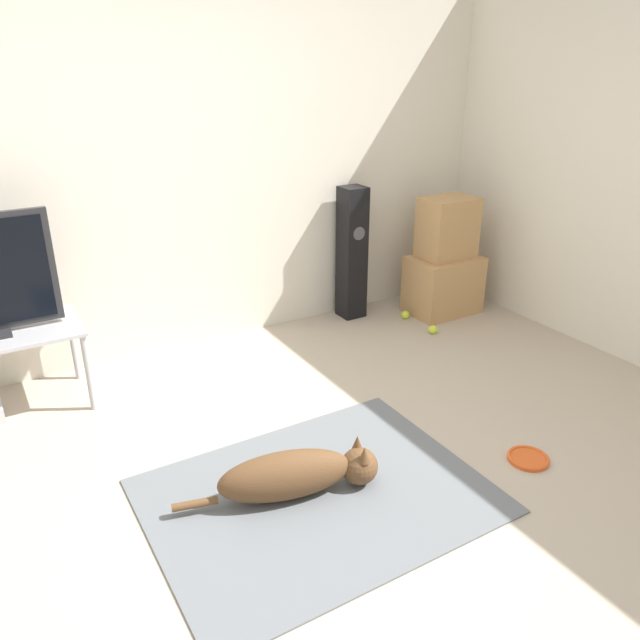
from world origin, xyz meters
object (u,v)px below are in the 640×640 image
cardboard_box_upper (447,228)px  tennis_ball_near_speaker (433,329)px  tennis_ball_by_boxes (405,315)px  frisbee (528,458)px  dog (298,474)px  cardboard_box_lower (443,285)px  floor_speaker (352,253)px

cardboard_box_upper → tennis_ball_near_speaker: 0.82m
tennis_ball_by_boxes → cardboard_box_upper: bearing=-2.7°
frisbee → cardboard_box_upper: bearing=61.7°
frisbee → tennis_ball_by_boxes: tennis_ball_by_boxes is taller
cardboard_box_upper → tennis_ball_by_boxes: bearing=177.3°
dog → frisbee: bearing=-17.5°
dog → cardboard_box_lower: (2.13, 1.43, 0.10)m
cardboard_box_lower → tennis_ball_by_boxes: cardboard_box_lower is taller
cardboard_box_lower → tennis_ball_by_boxes: bearing=175.3°
frisbee → tennis_ball_by_boxes: 1.93m
cardboard_box_upper → floor_speaker: bearing=156.2°
dog → tennis_ball_by_boxes: bearing=39.3°
dog → frisbee: 1.23m
cardboard_box_upper → frisbee: bearing=-118.3°
cardboard_box_lower → tennis_ball_near_speaker: bearing=-138.5°
cardboard_box_lower → floor_speaker: 0.80m
frisbee → dog: bearing=162.5°
cardboard_box_upper → tennis_ball_near_speaker: bearing=-138.0°
dog → tennis_ball_by_boxes: dog is taller
frisbee → tennis_ball_near_speaker: 1.62m
frisbee → tennis_ball_near_speaker: size_ratio=3.24×
dog → cardboard_box_upper: bearing=34.0°
tennis_ball_by_boxes → cardboard_box_lower: bearing=-4.7°
frisbee → cardboard_box_lower: 2.05m
dog → cardboard_box_lower: 2.57m
tennis_ball_near_speaker → cardboard_box_upper: bearing=42.0°
frisbee → cardboard_box_upper: (0.97, 1.81, 0.69)m
tennis_ball_near_speaker → dog: bearing=-147.8°
cardboard_box_lower → floor_speaker: size_ratio=0.53×
cardboard_box_lower → cardboard_box_upper: cardboard_box_upper is taller
floor_speaker → tennis_ball_near_speaker: size_ratio=15.70×
frisbee → tennis_ball_near_speaker: bearing=67.5°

